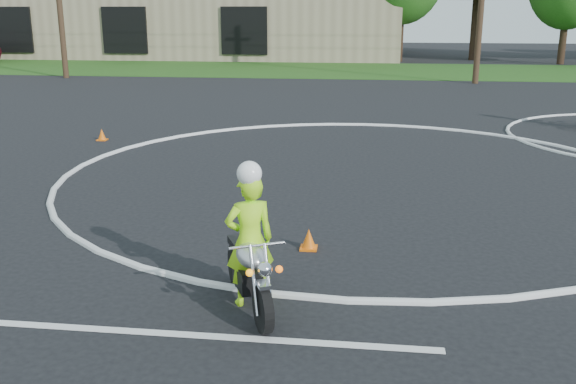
# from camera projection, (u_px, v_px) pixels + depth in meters

# --- Properties ---
(ground) EXTENTS (120.00, 120.00, 0.00)m
(ground) POSITION_uv_depth(u_px,v_px,m) (355.00, 221.00, 10.33)
(ground) COLOR black
(ground) RESTS_ON ground
(grass_strip) EXTENTS (120.00, 10.00, 0.02)m
(grass_strip) POSITION_uv_depth(u_px,v_px,m) (368.00, 70.00, 36.09)
(grass_strip) COLOR #1E4714
(grass_strip) RESTS_ON ground
(course_markings) EXTENTS (19.05, 19.05, 0.12)m
(course_markings) POSITION_uv_depth(u_px,v_px,m) (458.00, 163.00, 14.21)
(course_markings) COLOR silver
(course_markings) RESTS_ON ground
(primary_motorcycle) EXTENTS (0.88, 1.63, 0.92)m
(primary_motorcycle) POSITION_uv_depth(u_px,v_px,m) (249.00, 272.00, 7.21)
(primary_motorcycle) COLOR black
(primary_motorcycle) RESTS_ON ground
(rider_primary_grp) EXTENTS (0.67, 0.57, 1.70)m
(rider_primary_grp) POSITION_uv_depth(u_px,v_px,m) (250.00, 236.00, 7.23)
(rider_primary_grp) COLOR #AFFF1A
(rider_primary_grp) RESTS_ON ground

